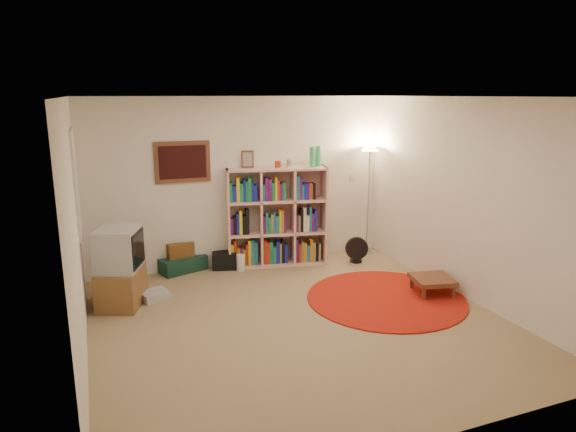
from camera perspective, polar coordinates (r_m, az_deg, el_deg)
name	(u,v)px	position (r m, az deg, el deg)	size (l,w,h in m)	color
room	(293,214)	(5.57, 0.58, 0.25)	(4.54, 4.54, 2.54)	#947B57
bookshelf	(275,218)	(7.70, -1.43, -0.21)	(1.53, 0.71, 1.77)	#FFB9AA
floor_lamp	(369,165)	(8.21, 9.04, 5.60)	(0.40, 0.40, 1.73)	silver
floor_fan	(357,250)	(7.95, 7.62, -3.75)	(0.35, 0.23, 0.40)	black
tv_stand	(120,269)	(6.56, -18.13, -5.58)	(0.67, 0.79, 0.97)	brown
dvd_box	(154,295)	(6.75, -14.62, -8.53)	(0.40, 0.36, 0.11)	#B6B5BA
suitcase	(181,263)	(7.72, -11.77, -5.17)	(0.76, 0.62, 0.21)	#123125
wicker_basket	(179,249)	(7.67, -12.01, -3.62)	(0.42, 0.33, 0.22)	brown
duffel_bag	(224,260)	(7.72, -7.08, -4.87)	(0.42, 0.38, 0.24)	black
paper_towel	(241,263)	(7.57, -5.27, -5.20)	(0.13, 0.13, 0.24)	white
red_rug	(386,298)	(6.69, 10.83, -8.96)	(2.00, 2.00, 0.02)	#9D160B
side_table	(432,280)	(6.92, 15.75, -6.87)	(0.59, 0.59, 0.23)	#57301E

